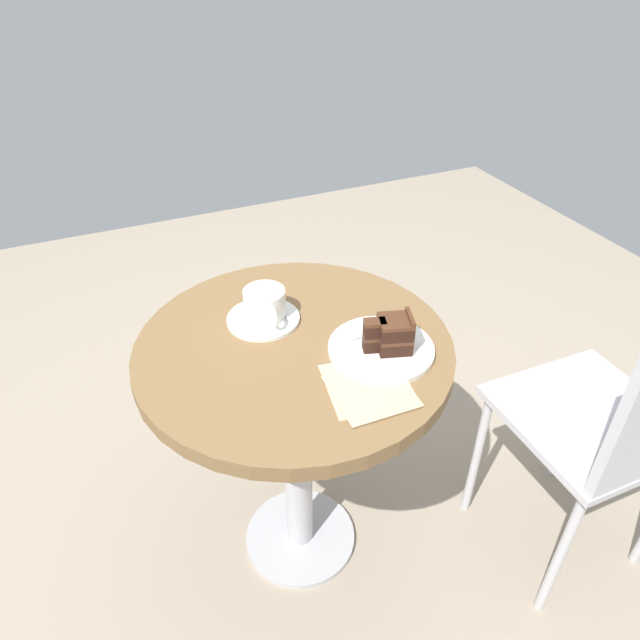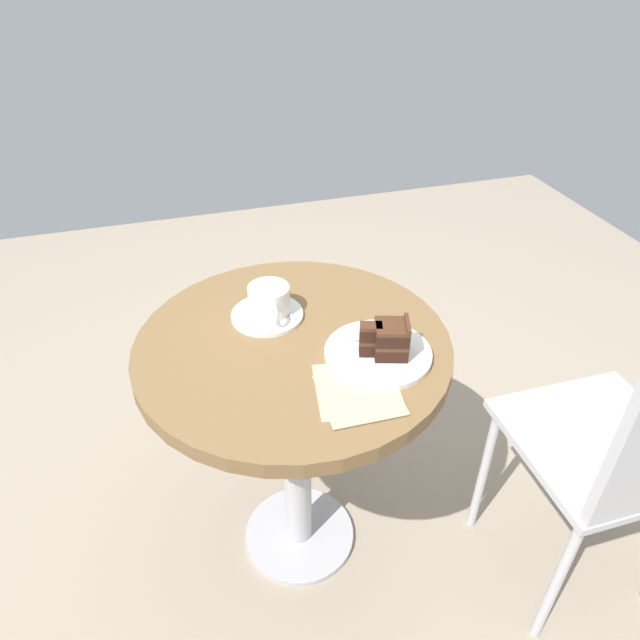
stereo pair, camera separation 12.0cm
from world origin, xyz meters
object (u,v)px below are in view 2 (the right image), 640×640
(teaspoon, at_px, (286,311))
(napkin, at_px, (358,392))
(fork, at_px, (386,336))
(cafe_chair, at_px, (639,446))
(saucer, at_px, (267,315))
(coffee_cup, at_px, (269,300))
(cake_plate, at_px, (378,353))
(cake_slice, at_px, (388,339))

(teaspoon, distance_m, napkin, 0.29)
(fork, bearing_deg, cafe_chair, -30.12)
(saucer, distance_m, coffee_cup, 0.04)
(napkin, height_order, cafe_chair, cafe_chair)
(teaspoon, xyz_separation_m, cake_plate, (0.19, 0.14, -0.01))
(cake_slice, bearing_deg, saucer, -136.57)
(cake_plate, height_order, napkin, cake_plate)
(fork, height_order, cafe_chair, cafe_chair)
(coffee_cup, distance_m, teaspoon, 0.05)
(cake_plate, xyz_separation_m, cake_slice, (0.01, 0.01, 0.04))
(cafe_chair, bearing_deg, teaspoon, -34.21)
(cake_slice, height_order, fork, cake_slice)
(coffee_cup, height_order, cake_slice, cake_slice)
(coffee_cup, relative_size, napkin, 0.68)
(saucer, bearing_deg, napkin, 21.00)
(saucer, distance_m, teaspoon, 0.04)
(fork, xyz_separation_m, napkin, (0.13, -0.11, -0.01))
(saucer, bearing_deg, cake_plate, 43.08)
(cake_plate, relative_size, napkin, 1.19)
(coffee_cup, xyz_separation_m, fork, (0.16, 0.21, -0.03))
(teaspoon, distance_m, cafe_chair, 0.79)
(coffee_cup, relative_size, cake_plate, 0.57)
(cake_slice, relative_size, fork, 0.80)
(fork, height_order, napkin, fork)
(coffee_cup, distance_m, cake_slice, 0.29)
(fork, xyz_separation_m, cafe_chair, (0.29, 0.46, -0.17))
(cake_slice, relative_size, cafe_chair, 0.12)
(cake_slice, bearing_deg, napkin, -48.59)
(saucer, height_order, cake_plate, cake_plate)
(cake_plate, distance_m, fork, 0.05)
(coffee_cup, xyz_separation_m, cake_plate, (0.20, 0.18, -0.04))
(saucer, bearing_deg, cake_slice, 43.43)
(saucer, relative_size, coffee_cup, 1.29)
(cake_plate, bearing_deg, saucer, -136.92)
(cafe_chair, bearing_deg, cake_slice, -25.81)
(napkin, bearing_deg, teaspoon, -166.21)
(saucer, distance_m, napkin, 0.31)
(cake_slice, bearing_deg, teaspoon, -142.15)
(coffee_cup, bearing_deg, fork, 52.80)
(cake_plate, relative_size, fork, 1.66)
(cake_slice, distance_m, cafe_chair, 0.57)
(teaspoon, xyz_separation_m, napkin, (0.28, 0.07, -0.01))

